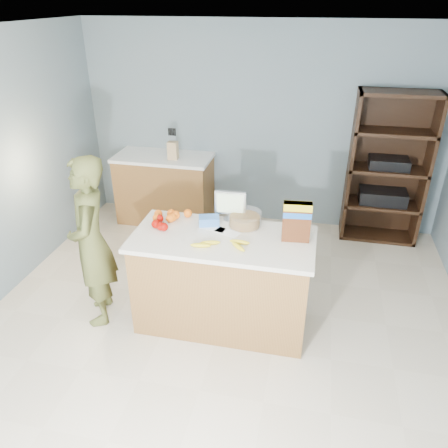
% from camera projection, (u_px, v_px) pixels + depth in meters
% --- Properties ---
extents(floor, '(4.50, 5.00, 0.02)m').
position_uv_depth(floor, '(216.00, 342.00, 3.86)').
color(floor, beige).
rests_on(floor, ground).
extents(walls, '(4.52, 5.02, 2.51)m').
position_uv_depth(walls, '(214.00, 165.00, 3.09)').
color(walls, slate).
rests_on(walls, ground).
extents(counter_peninsula, '(1.56, 0.76, 0.90)m').
position_uv_depth(counter_peninsula, '(223.00, 284.00, 3.93)').
color(counter_peninsula, brown).
rests_on(counter_peninsula, ground).
extents(back_cabinet, '(1.24, 0.62, 0.90)m').
position_uv_depth(back_cabinet, '(165.00, 188.00, 5.78)').
color(back_cabinet, brown).
rests_on(back_cabinet, ground).
extents(shelving_unit, '(0.90, 0.40, 1.80)m').
position_uv_depth(shelving_unit, '(386.00, 171.00, 5.20)').
color(shelving_unit, black).
rests_on(shelving_unit, ground).
extents(person, '(0.57, 0.68, 1.58)m').
position_uv_depth(person, '(91.00, 243.00, 3.83)').
color(person, '#4F5327').
rests_on(person, ground).
extents(knife_block, '(0.12, 0.10, 0.31)m').
position_uv_depth(knife_block, '(173.00, 150.00, 5.41)').
color(knife_block, tan).
rests_on(knife_block, back_cabinet).
extents(envelopes, '(0.38, 0.22, 0.00)m').
position_uv_depth(envelopes, '(220.00, 230.00, 3.81)').
color(envelopes, white).
rests_on(envelopes, counter_peninsula).
extents(bananas, '(0.48, 0.17, 0.04)m').
position_uv_depth(bananas, '(222.00, 244.00, 3.56)').
color(bananas, yellow).
rests_on(bananas, counter_peninsula).
extents(apples, '(0.17, 0.22, 0.08)m').
position_uv_depth(apples, '(160.00, 224.00, 3.83)').
color(apples, '#950801').
rests_on(apples, counter_peninsula).
extents(oranges, '(0.34, 0.23, 0.08)m').
position_uv_depth(oranges, '(170.00, 216.00, 3.98)').
color(oranges, orange).
rests_on(oranges, counter_peninsula).
extents(blue_carton, '(0.21, 0.17, 0.08)m').
position_uv_depth(blue_carton, '(209.00, 221.00, 3.88)').
color(blue_carton, blue).
rests_on(blue_carton, counter_peninsula).
extents(salad_bowl, '(0.30, 0.30, 0.13)m').
position_uv_depth(salad_bowl, '(245.00, 219.00, 3.87)').
color(salad_bowl, '#267219').
rests_on(salad_bowl, counter_peninsula).
extents(tv, '(0.28, 0.12, 0.28)m').
position_uv_depth(tv, '(230.00, 204.00, 3.91)').
color(tv, silver).
rests_on(tv, counter_peninsula).
extents(cereal_box, '(0.24, 0.11, 0.34)m').
position_uv_depth(cereal_box, '(297.00, 219.00, 3.56)').
color(cereal_box, '#592B14').
rests_on(cereal_box, counter_peninsula).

